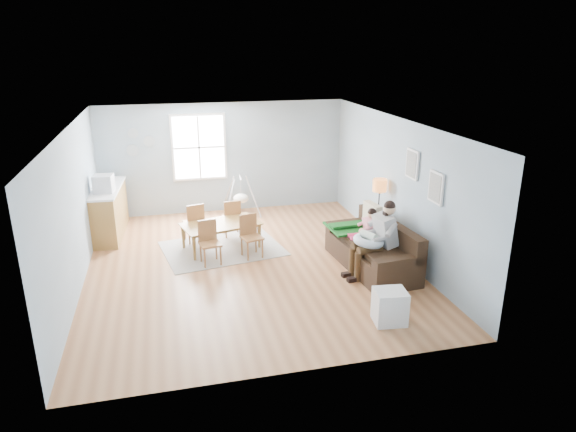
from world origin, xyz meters
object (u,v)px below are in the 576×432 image
object	(u,v)px
chair_ne	(232,216)
monitor	(103,183)
sofa	(374,251)
floor_lamp	(379,191)
dining_table	(222,236)
father	(377,236)
chair_se	(250,233)
storage_cube	(389,307)
baby_swing	(241,198)
chair_nw	(195,221)
counter	(109,211)
chair_sw	(209,240)
toddler	(366,227)

from	to	relation	value
chair_ne	monitor	size ratio (longest dim) A/B	1.97
sofa	floor_lamp	size ratio (longest dim) A/B	1.61
dining_table	chair_ne	size ratio (longest dim) A/B	1.85
father	chair_se	distance (m)	2.53
storage_cube	monitor	bearing A→B (deg)	133.94
chair_se	baby_swing	size ratio (longest dim) A/B	0.86
dining_table	monitor	xyz separation A→B (m)	(-2.30, 1.05, 1.00)
chair_nw	baby_swing	size ratio (longest dim) A/B	0.88
chair_ne	father	bearing A→B (deg)	-48.43
counter	storage_cube	bearing A→B (deg)	-48.34
chair_ne	monitor	distance (m)	2.76
counter	baby_swing	world-z (taller)	counter
dining_table	baby_swing	world-z (taller)	baby_swing
dining_table	chair_sw	distance (m)	0.75
floor_lamp	monitor	bearing A→B (deg)	163.97
chair_ne	monitor	xyz separation A→B (m)	(-2.61, 0.40, 0.80)
toddler	sofa	bearing A→B (deg)	-63.16
chair_se	chair_nw	xyz separation A→B (m)	(-1.02, 1.00, 0.01)
counter	baby_swing	distance (m)	3.13
toddler	chair_nw	xyz separation A→B (m)	(-3.10, 1.89, -0.27)
dining_table	baby_swing	bearing A→B (deg)	56.63
storage_cube	chair_ne	xyz separation A→B (m)	(-1.81, 4.19, 0.21)
father	dining_table	distance (m)	3.25
floor_lamp	dining_table	xyz separation A→B (m)	(-3.20, 0.53, -0.90)
floor_lamp	monitor	distance (m)	5.73
toddler	chair_nw	size ratio (longest dim) A/B	1.01
monitor	baby_swing	world-z (taller)	monitor
floor_lamp	chair_se	bearing A→B (deg)	179.34
toddler	storage_cube	size ratio (longest dim) A/B	1.67
sofa	monitor	bearing A→B (deg)	152.15
dining_table	chair_se	xyz separation A→B (m)	(0.51, -0.50, 0.20)
chair_sw	baby_swing	xyz separation A→B (m)	(1.05, 2.82, -0.06)
dining_table	chair_ne	bearing A→B (deg)	50.04
toddler	monitor	world-z (taller)	monitor
baby_swing	chair_nw	bearing A→B (deg)	-126.71
father	counter	distance (m)	5.91
floor_lamp	chair_se	size ratio (longest dim) A/B	1.67
chair_ne	toddler	bearing A→B (deg)	-41.69
floor_lamp	counter	world-z (taller)	floor_lamp
storage_cube	counter	xyz separation A→B (m)	(-4.42, 4.96, 0.29)
father	floor_lamp	xyz separation A→B (m)	(0.62, 1.39, 0.42)
floor_lamp	chair_ne	world-z (taller)	floor_lamp
baby_swing	chair_se	bearing A→B (deg)	-94.88
counter	baby_swing	xyz separation A→B (m)	(3.03, 0.75, -0.14)
storage_cube	father	bearing A→B (deg)	74.14
father	chair_sw	bearing A→B (deg)	156.25
chair_sw	chair_ne	distance (m)	1.43
father	chair_sw	distance (m)	3.18
floor_lamp	storage_cube	xyz separation A→B (m)	(-1.08, -3.01, -0.91)
sofa	chair_sw	world-z (taller)	sofa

